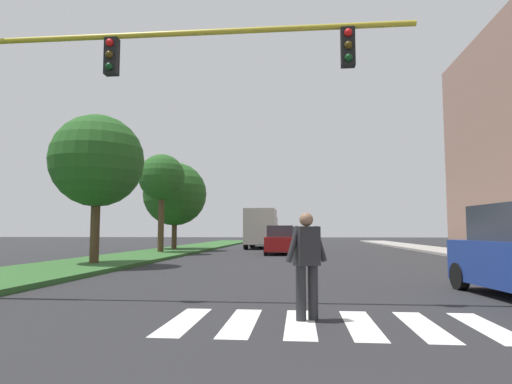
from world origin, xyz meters
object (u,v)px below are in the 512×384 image
at_px(traffic_light_gantry, 110,90).
at_px(pedestrian_performer, 307,260).
at_px(truck_box_delivery, 262,228).
at_px(tree_far, 162,178).
at_px(sedan_midblock, 280,241).
at_px(sedan_distant, 262,238).
at_px(tree_distant, 175,194).
at_px(tree_mid, 97,161).

bearing_deg(traffic_light_gantry, pedestrian_performer, -22.20).
relative_size(pedestrian_performer, truck_box_delivery, 0.27).
bearing_deg(truck_box_delivery, traffic_light_gantry, -92.11).
bearing_deg(tree_far, pedestrian_performer, -66.15).
height_order(sedan_midblock, truck_box_delivery, truck_box_delivery).
bearing_deg(tree_far, sedan_distant, 68.13).
distance_m(pedestrian_performer, truck_box_delivery, 28.61).
xyz_separation_m(tree_far, sedan_midblock, (7.18, 0.87, -3.83)).
relative_size(tree_distant, sedan_distant, 1.49).
bearing_deg(pedestrian_performer, tree_mid, 129.83).
bearing_deg(tree_distant, tree_mid, -86.90).
relative_size(tree_distant, pedestrian_performer, 3.64).
distance_m(tree_far, pedestrian_performer, 21.21).
xyz_separation_m(tree_mid, tree_distant, (-0.76, 13.94, -0.17)).
bearing_deg(sedan_distant, sedan_midblock, -79.98).
relative_size(tree_far, truck_box_delivery, 0.96).
relative_size(tree_mid, tree_distant, 0.96).
height_order(tree_far, truck_box_delivery, tree_far).
relative_size(traffic_light_gantry, sedan_distant, 2.21).
height_order(sedan_midblock, sedan_distant, same).
distance_m(tree_far, traffic_light_gantry, 17.98).
xyz_separation_m(tree_distant, sedan_midblock, (7.67, -3.77, -3.24)).
bearing_deg(sedan_distant, tree_far, -111.87).
relative_size(tree_far, sedan_midblock, 1.30).
relative_size(tree_mid, traffic_light_gantry, 0.65).
bearing_deg(traffic_light_gantry, tree_far, 104.06).
height_order(traffic_light_gantry, sedan_midblock, traffic_light_gantry).
bearing_deg(sedan_midblock, tree_mid, -124.24).
xyz_separation_m(sedan_midblock, sedan_distant, (-2.09, 11.82, -0.00)).
xyz_separation_m(tree_mid, sedan_distant, (4.83, 21.98, -3.40)).
bearing_deg(tree_far, traffic_light_gantry, -75.94).
bearing_deg(tree_mid, sedan_midblock, 55.76).
bearing_deg(traffic_light_gantry, sedan_distant, 88.62).
bearing_deg(traffic_light_gantry, truck_box_delivery, 87.89).
height_order(pedestrian_performer, sedan_distant, sedan_distant).
bearing_deg(sedan_midblock, pedestrian_performer, -86.38).
bearing_deg(tree_mid, truck_box_delivery, 74.72).
bearing_deg(tree_mid, pedestrian_performer, -50.17).
distance_m(tree_distant, sedan_midblock, 9.14).
bearing_deg(pedestrian_performer, sedan_distant, 96.02).
height_order(traffic_light_gantry, sedan_distant, traffic_light_gantry).
xyz_separation_m(pedestrian_performer, truck_box_delivery, (-3.09, 28.44, 0.70)).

